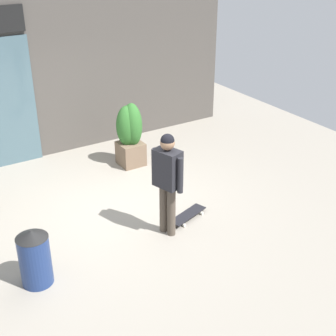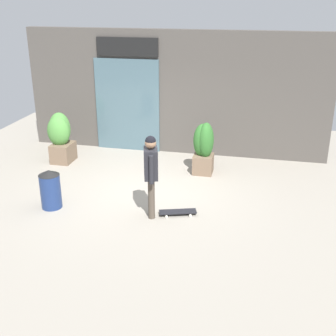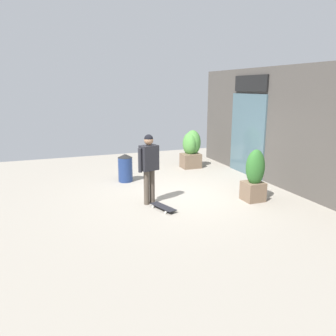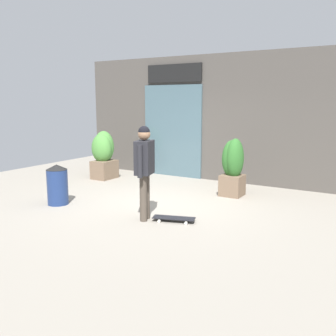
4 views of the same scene
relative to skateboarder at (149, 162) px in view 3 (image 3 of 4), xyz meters
name	(u,v)px [view 3 (image 3 of 4)]	position (x,y,z in m)	size (l,w,h in m)	color
ground_plane	(180,195)	(-0.37, 0.95, -1.03)	(12.00, 12.00, 0.00)	gray
building_facade	(277,127)	(-0.43, 3.93, 0.62)	(8.26, 0.31, 3.31)	#4C4742
skateboarder	(149,162)	(0.00, 0.00, 0.00)	(0.37, 0.56, 1.69)	#4C4238
skateboard	(163,207)	(0.50, 0.17, -0.97)	(0.78, 0.44, 0.08)	black
planter_box_left	(191,148)	(-3.12, 2.51, -0.33)	(0.62, 0.70, 1.30)	brown
planter_box_right	(255,174)	(0.68, 2.49, -0.34)	(0.50, 0.48, 1.30)	brown
trash_bin	(125,168)	(-2.13, -0.08, -0.61)	(0.43, 0.43, 0.83)	navy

